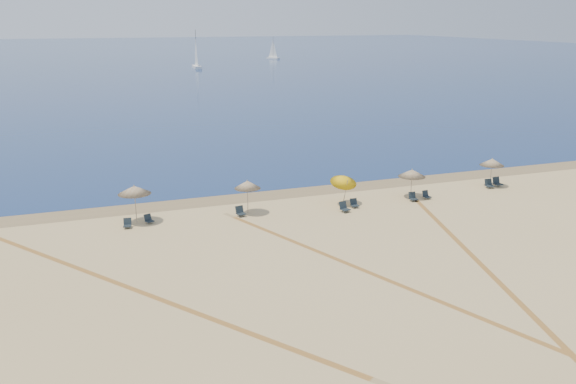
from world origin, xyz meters
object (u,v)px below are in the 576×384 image
(chair_3, at_px, (240,212))
(umbrella_4, at_px, (412,173))
(chair_1, at_px, (127,224))
(chair_2, at_px, (149,219))
(chair_6, at_px, (413,197))
(chair_8, at_px, (489,184))
(umbrella_2, at_px, (247,185))
(chair_7, at_px, (426,195))
(sailboat_2, at_px, (196,57))
(sailboat_3, at_px, (273,52))
(umbrella_5, at_px, (492,162))
(chair_5, at_px, (354,204))
(umbrella_3, at_px, (344,179))
(umbrella_1, at_px, (134,190))
(chair_9, at_px, (497,182))
(chair_4, at_px, (344,207))

(chair_3, bearing_deg, umbrella_4, -10.58)
(chair_1, xyz_separation_m, chair_2, (1.43, 0.46, -0.01))
(chair_6, xyz_separation_m, chair_8, (7.73, 1.07, 0.02))
(umbrella_2, bearing_deg, chair_2, 178.30)
(chair_1, relative_size, chair_7, 1.03)
(chair_8, bearing_deg, chair_6, -163.04)
(sailboat_2, relative_size, sailboat_3, 1.39)
(umbrella_5, bearing_deg, chair_8, -136.39)
(chair_5, bearing_deg, umbrella_2, 172.54)
(umbrella_3, bearing_deg, chair_6, -9.42)
(chair_8, bearing_deg, umbrella_1, -172.66)
(umbrella_1, bearing_deg, sailboat_3, 68.81)
(chair_5, relative_size, chair_7, 0.97)
(umbrella_5, distance_m, chair_1, 29.10)
(sailboat_3, bearing_deg, chair_3, -137.48)
(chair_6, xyz_separation_m, sailboat_3, (40.26, 157.95, 1.95))
(chair_5, bearing_deg, chair_1, 178.25)
(chair_3, relative_size, chair_5, 1.19)
(umbrella_2, bearing_deg, umbrella_4, -1.96)
(chair_1, bearing_deg, chair_9, 9.75)
(chair_2, height_order, chair_6, chair_6)
(chair_5, bearing_deg, chair_2, 176.10)
(chair_3, bearing_deg, chair_4, -22.31)
(chair_5, distance_m, chair_8, 12.66)
(umbrella_4, height_order, chair_1, umbrella_4)
(umbrella_2, relative_size, sailboat_2, 0.24)
(chair_3, relative_size, chair_7, 1.15)
(sailboat_2, bearing_deg, chair_4, -93.69)
(umbrella_3, relative_size, chair_3, 3.32)
(chair_2, relative_size, chair_3, 0.96)
(chair_2, xyz_separation_m, chair_5, (14.58, -1.47, 0.01))
(chair_6, bearing_deg, umbrella_3, 174.04)
(chair_2, bearing_deg, chair_6, -26.83)
(sailboat_3, bearing_deg, sailboat_2, -165.23)
(sailboat_2, bearing_deg, chair_3, -96.98)
(umbrella_3, bearing_deg, umbrella_4, -0.61)
(chair_1, xyz_separation_m, chair_7, (22.18, -0.85, -0.00))
(chair_6, height_order, chair_9, chair_9)
(umbrella_3, distance_m, chair_4, 2.32)
(umbrella_4, height_order, chair_7, umbrella_4)
(umbrella_4, xyz_separation_m, chair_3, (-13.56, 0.06, -1.63))
(chair_4, xyz_separation_m, chair_8, (13.73, 1.72, -0.00))
(chair_2, distance_m, sailboat_2, 129.25)
(umbrella_3, bearing_deg, chair_8, 0.81)
(umbrella_4, xyz_separation_m, umbrella_5, (7.83, 0.64, 0.10))
(umbrella_3, height_order, chair_6, umbrella_3)
(umbrella_1, distance_m, umbrella_4, 20.57)
(umbrella_5, xyz_separation_m, chair_8, (-0.41, -0.39, -1.72))
(umbrella_4, bearing_deg, chair_5, -171.06)
(chair_4, bearing_deg, umbrella_1, 157.55)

